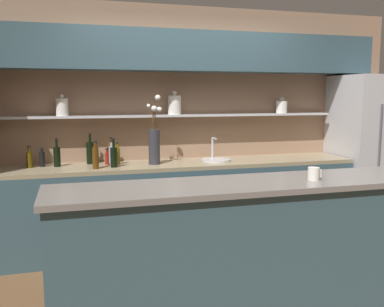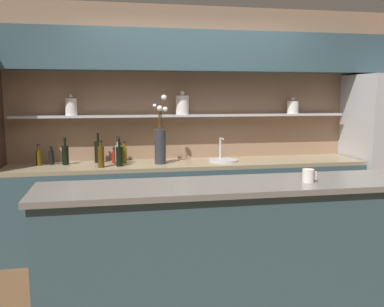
{
  "view_description": "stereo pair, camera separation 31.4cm",
  "coord_description": "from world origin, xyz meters",
  "px_view_note": "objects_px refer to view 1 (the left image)",
  "views": [
    {
      "loc": [
        -1.19,
        -3.11,
        1.63
      ],
      "look_at": [
        -0.18,
        0.44,
        1.13
      ],
      "focal_mm": 40.0,
      "sensor_mm": 36.0,
      "label": 1
    },
    {
      "loc": [
        -0.89,
        -3.18,
        1.63
      ],
      "look_at": [
        -0.18,
        0.44,
        1.13
      ],
      "focal_mm": 40.0,
      "sensor_mm": 36.0,
      "label": 2
    }
  ],
  "objects_px": {
    "bottle_spirit_3": "(95,157)",
    "bottle_sauce_7": "(42,159)",
    "bottle_sauce_8": "(107,158)",
    "bottle_wine_6": "(57,156)",
    "bottle_oil_0": "(117,156)",
    "bottle_spirit_5": "(112,155)",
    "coffee_mug": "(314,174)",
    "bottle_wine_2": "(114,157)",
    "flower_vase": "(154,142)",
    "bottle_oil_9": "(29,159)",
    "sink_fixture": "(216,159)",
    "refrigerator": "(367,154)",
    "bottle_wine_1": "(90,152)",
    "bottle_spirit_4": "(111,152)"
  },
  "relations": [
    {
      "from": "bottle_spirit_3",
      "to": "bottle_sauce_7",
      "type": "height_order",
      "value": "bottle_spirit_3"
    },
    {
      "from": "bottle_sauce_8",
      "to": "bottle_wine_6",
      "type": "bearing_deg",
      "value": 179.06
    },
    {
      "from": "bottle_oil_0",
      "to": "bottle_spirit_5",
      "type": "distance_m",
      "value": 0.09
    },
    {
      "from": "bottle_spirit_3",
      "to": "bottle_spirit_5",
      "type": "height_order",
      "value": "bottle_spirit_3"
    },
    {
      "from": "bottle_oil_0",
      "to": "coffee_mug",
      "type": "height_order",
      "value": "bottle_oil_0"
    },
    {
      "from": "bottle_wine_2",
      "to": "bottle_sauce_8",
      "type": "relative_size",
      "value": 1.72
    },
    {
      "from": "flower_vase",
      "to": "bottle_wine_6",
      "type": "relative_size",
      "value": 2.48
    },
    {
      "from": "bottle_oil_9",
      "to": "sink_fixture",
      "type": "bearing_deg",
      "value": -2.49
    },
    {
      "from": "bottle_wine_2",
      "to": "bottle_wine_6",
      "type": "xyz_separation_m",
      "value": [
        -0.54,
        0.2,
        -0.0
      ]
    },
    {
      "from": "refrigerator",
      "to": "bottle_wine_1",
      "type": "relative_size",
      "value": 5.82
    },
    {
      "from": "bottle_sauce_8",
      "to": "bottle_spirit_4",
      "type": "bearing_deg",
      "value": 61.53
    },
    {
      "from": "bottle_sauce_8",
      "to": "bottle_oil_0",
      "type": "bearing_deg",
      "value": -11.64
    },
    {
      "from": "bottle_wine_2",
      "to": "bottle_spirit_3",
      "type": "distance_m",
      "value": 0.19
    },
    {
      "from": "bottle_oil_0",
      "to": "bottle_sauce_8",
      "type": "bearing_deg",
      "value": 168.36
    },
    {
      "from": "bottle_wine_1",
      "to": "bottle_oil_9",
      "type": "xyz_separation_m",
      "value": [
        -0.59,
        -0.08,
        -0.03
      ]
    },
    {
      "from": "bottle_spirit_3",
      "to": "bottle_spirit_4",
      "type": "relative_size",
      "value": 0.99
    },
    {
      "from": "bottle_wine_2",
      "to": "bottle_spirit_4",
      "type": "height_order",
      "value": "bottle_wine_2"
    },
    {
      "from": "bottle_wine_2",
      "to": "bottle_wine_6",
      "type": "height_order",
      "value": "bottle_wine_2"
    },
    {
      "from": "bottle_sauce_8",
      "to": "bottle_oil_9",
      "type": "bearing_deg",
      "value": 179.16
    },
    {
      "from": "bottle_oil_9",
      "to": "bottle_sauce_7",
      "type": "bearing_deg",
      "value": 15.64
    },
    {
      "from": "refrigerator",
      "to": "bottle_spirit_4",
      "type": "distance_m",
      "value": 3.03
    },
    {
      "from": "bottle_spirit_4",
      "to": "bottle_spirit_5",
      "type": "height_order",
      "value": "bottle_spirit_4"
    },
    {
      "from": "bottle_spirit_5",
      "to": "bottle_wine_6",
      "type": "bearing_deg",
      "value": 170.34
    },
    {
      "from": "bottle_wine_6",
      "to": "refrigerator",
      "type": "bearing_deg",
      "value": -2.07
    },
    {
      "from": "bottle_spirit_3",
      "to": "bottle_sauce_8",
      "type": "height_order",
      "value": "bottle_spirit_3"
    },
    {
      "from": "coffee_mug",
      "to": "bottle_sauce_7",
      "type": "bearing_deg",
      "value": 137.72
    },
    {
      "from": "bottle_wine_2",
      "to": "bottle_spirit_5",
      "type": "distance_m",
      "value": 0.11
    },
    {
      "from": "bottle_spirit_4",
      "to": "sink_fixture",
      "type": "bearing_deg",
      "value": -7.82
    },
    {
      "from": "sink_fixture",
      "to": "bottle_oil_9",
      "type": "distance_m",
      "value": 1.91
    },
    {
      "from": "bottle_spirit_4",
      "to": "bottle_wine_6",
      "type": "height_order",
      "value": "bottle_wine_6"
    },
    {
      "from": "bottle_wine_6",
      "to": "coffee_mug",
      "type": "height_order",
      "value": "bottle_wine_6"
    },
    {
      "from": "refrigerator",
      "to": "flower_vase",
      "type": "distance_m",
      "value": 2.6
    },
    {
      "from": "bottle_wine_6",
      "to": "bottle_sauce_7",
      "type": "relative_size",
      "value": 1.49
    },
    {
      "from": "bottle_spirit_3",
      "to": "bottle_spirit_4",
      "type": "xyz_separation_m",
      "value": [
        0.17,
        0.32,
        -0.0
      ]
    },
    {
      "from": "refrigerator",
      "to": "bottle_wine_6",
      "type": "xyz_separation_m",
      "value": [
        -3.56,
        0.13,
        0.1
      ]
    },
    {
      "from": "bottle_oil_0",
      "to": "bottle_wine_2",
      "type": "relative_size",
      "value": 0.79
    },
    {
      "from": "bottle_oil_0",
      "to": "bottle_oil_9",
      "type": "relative_size",
      "value": 1.05
    },
    {
      "from": "bottle_wine_6",
      "to": "bottle_spirit_5",
      "type": "bearing_deg",
      "value": -9.66
    },
    {
      "from": "refrigerator",
      "to": "bottle_wine_1",
      "type": "bearing_deg",
      "value": 176.22
    },
    {
      "from": "bottle_spirit_3",
      "to": "flower_vase",
      "type": "bearing_deg",
      "value": 11.01
    },
    {
      "from": "bottle_sauce_8",
      "to": "sink_fixture",
      "type": "bearing_deg",
      "value": -3.57
    },
    {
      "from": "bottle_oil_0",
      "to": "bottle_wine_6",
      "type": "height_order",
      "value": "bottle_wine_6"
    },
    {
      "from": "bottle_sauce_7",
      "to": "bottle_sauce_8",
      "type": "bearing_deg",
      "value": -3.91
    },
    {
      "from": "bottle_spirit_4",
      "to": "bottle_spirit_5",
      "type": "bearing_deg",
      "value": -91.39
    },
    {
      "from": "refrigerator",
      "to": "bottle_oil_0",
      "type": "height_order",
      "value": "refrigerator"
    },
    {
      "from": "sink_fixture",
      "to": "bottle_spirit_3",
      "type": "distance_m",
      "value": 1.3
    },
    {
      "from": "flower_vase",
      "to": "bottle_wine_2",
      "type": "height_order",
      "value": "flower_vase"
    },
    {
      "from": "flower_vase",
      "to": "bottle_oil_0",
      "type": "bearing_deg",
      "value": 165.14
    },
    {
      "from": "bottle_wine_2",
      "to": "bottle_oil_9",
      "type": "distance_m",
      "value": 0.83
    },
    {
      "from": "bottle_wine_2",
      "to": "bottle_spirit_5",
      "type": "relative_size",
      "value": 1.13
    }
  ]
}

